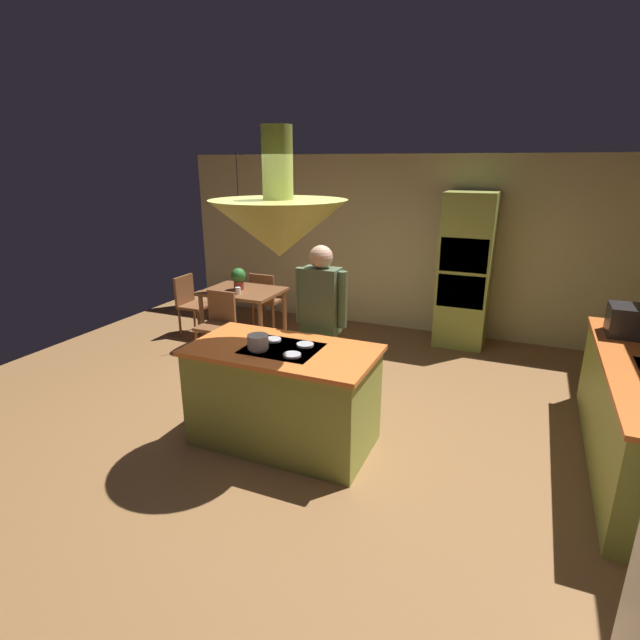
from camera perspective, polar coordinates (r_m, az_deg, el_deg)
name	(u,v)px	position (r m, az deg, el deg)	size (l,w,h in m)	color
ground	(294,430)	(4.81, -3.04, -12.63)	(8.16, 8.16, 0.00)	olive
wall_back	(394,244)	(7.49, 8.61, 8.73)	(6.80, 0.10, 2.55)	beige
kitchen_island	(283,395)	(4.44, -4.29, -8.71)	(1.63, 0.88, 0.93)	#939E42
counter_run_right	(638,416)	(4.84, 32.97, -9.33)	(0.73, 2.54, 0.91)	#939E42
oven_tower	(465,271)	(6.94, 16.48, 5.49)	(0.66, 0.62, 2.08)	#939E42
dining_table	(243,298)	(6.88, -8.91, 2.57)	(1.04, 0.80, 0.76)	brown
person_at_island	(321,319)	(4.81, 0.12, 0.17)	(0.53, 0.23, 1.70)	tan
range_hood	(279,225)	(4.00, -4.79, 10.93)	(1.10, 1.10, 1.00)	#939E42
pendant_light_over_table	(239,208)	(6.67, -9.42, 12.67)	(0.32, 0.32, 0.82)	#E0B266
chair_facing_island	(218,320)	(6.43, -11.76, -0.05)	(0.40, 0.40, 0.87)	brown
chair_by_back_wall	(265,297)	(7.43, -6.34, 2.67)	(0.40, 0.40, 0.87)	brown
chair_at_corner	(191,301)	(7.42, -14.78, 2.15)	(0.40, 0.40, 0.87)	brown
potted_plant_on_table	(239,278)	(6.85, -9.43, 4.88)	(0.20, 0.20, 0.30)	#99382D
cup_on_table	(238,291)	(6.65, -9.49, 3.39)	(0.07, 0.07, 0.09)	white
microwave_on_counter	(636,322)	(5.34, 32.82, -0.16)	(0.46, 0.36, 0.28)	#232326
cooking_pot_on_cooktop	(258,342)	(4.20, -7.21, -2.52)	(0.18, 0.18, 0.12)	#B2B2B7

